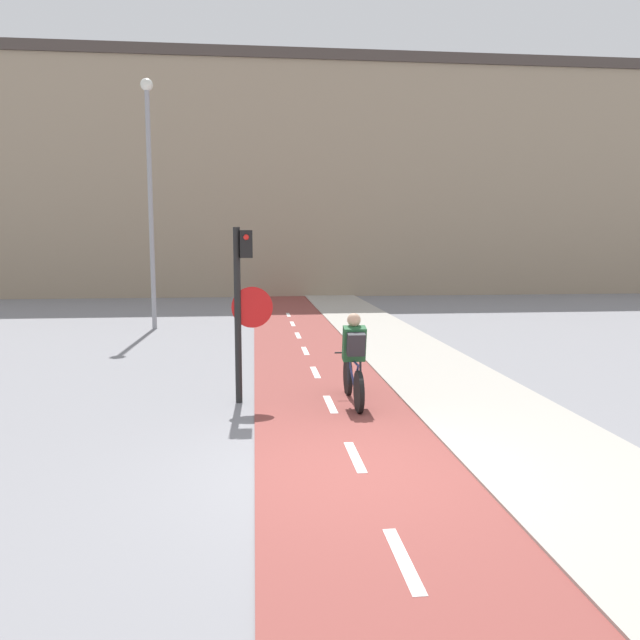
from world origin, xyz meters
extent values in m
plane|color=gray|center=(0.00, 0.00, 0.00)|extent=(120.00, 120.00, 0.00)
cube|color=brown|center=(0.00, 0.00, 0.01)|extent=(2.45, 60.00, 0.02)
cube|color=white|center=(0.00, -2.00, 0.02)|extent=(0.12, 1.10, 0.00)
cube|color=white|center=(0.00, 0.50, 0.02)|extent=(0.12, 1.10, 0.00)
cube|color=white|center=(0.00, 3.00, 0.02)|extent=(0.12, 1.10, 0.00)
cube|color=white|center=(0.00, 5.50, 0.02)|extent=(0.12, 1.10, 0.00)
cube|color=white|center=(0.00, 8.00, 0.02)|extent=(0.12, 1.10, 0.00)
cube|color=white|center=(0.00, 10.50, 0.02)|extent=(0.12, 1.10, 0.00)
cube|color=white|center=(0.00, 13.00, 0.02)|extent=(0.12, 1.10, 0.00)
cube|color=white|center=(0.00, 15.50, 0.02)|extent=(0.12, 1.10, 0.00)
cube|color=#A8A399|center=(2.42, 0.00, 0.03)|extent=(2.40, 60.00, 0.05)
cube|color=gray|center=(0.00, 25.68, 5.51)|extent=(60.00, 5.00, 11.02)
cube|color=#473D38|center=(0.00, 25.68, 11.27)|extent=(60.00, 5.20, 0.50)
cylinder|color=black|center=(-1.48, 3.35, 1.44)|extent=(0.11, 0.11, 2.87)
cube|color=black|center=(-1.32, 3.35, 2.60)|extent=(0.20, 0.20, 0.44)
sphere|color=red|center=(-1.32, 3.24, 2.71)|extent=(0.09, 0.09, 0.09)
cone|color=red|center=(-1.24, 3.35, 1.58)|extent=(0.67, 0.01, 0.67)
cone|color=silver|center=(-1.24, 3.35, 1.58)|extent=(0.60, 0.02, 0.60)
cylinder|color=gray|center=(-4.24, 12.47, 3.53)|extent=(0.14, 0.14, 7.07)
sphere|color=silver|center=(-4.24, 12.47, 7.17)|extent=(0.36, 0.36, 0.36)
cylinder|color=black|center=(0.39, 2.51, 0.33)|extent=(0.07, 0.66, 0.66)
cylinder|color=black|center=(0.39, 3.66, 0.33)|extent=(0.07, 0.66, 0.66)
cylinder|color=navy|center=(0.39, 3.30, 0.51)|extent=(0.04, 0.73, 0.41)
cylinder|color=navy|center=(0.39, 2.77, 0.52)|extent=(0.04, 0.38, 0.44)
cylinder|color=navy|center=(0.39, 3.13, 0.71)|extent=(0.04, 1.07, 0.07)
cylinder|color=navy|center=(0.39, 2.73, 0.32)|extent=(0.04, 0.44, 0.05)
cylinder|color=black|center=(0.39, 3.66, 0.75)|extent=(0.46, 0.03, 0.03)
cube|color=#235B33|center=(0.39, 3.00, 1.01)|extent=(0.36, 0.31, 0.59)
sphere|color=tan|center=(0.39, 3.04, 1.39)|extent=(0.22, 0.22, 0.22)
cylinder|color=#232328|center=(0.29, 2.96, 0.57)|extent=(0.04, 0.07, 0.42)
cylinder|color=#232328|center=(0.49, 2.96, 0.57)|extent=(0.04, 0.07, 0.42)
cube|color=#28282D|center=(0.39, 2.82, 1.03)|extent=(0.28, 0.23, 0.39)
camera|label=1|loc=(-1.20, -6.78, 2.64)|focal=35.00mm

